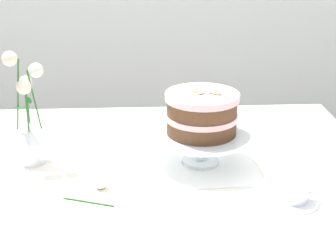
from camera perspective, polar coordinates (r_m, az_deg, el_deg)
name	(u,v)px	position (r m, az deg, el deg)	size (l,w,h in m)	color
dining_table	(147,195)	(1.58, -2.32, -7.58)	(1.40, 1.00, 0.74)	white
linen_napkin	(200,163)	(1.56, 3.60, -4.11)	(0.32, 0.32, 0.00)	white
cake_stand	(201,138)	(1.52, 3.67, -1.34)	(0.29, 0.29, 0.10)	silver
layer_cake	(202,113)	(1.49, 3.74, 1.44)	(0.21, 0.21, 0.13)	brown
flower_vase	(29,126)	(1.57, -15.07, 0.04)	(0.11, 0.09, 0.34)	silver
teacup	(295,193)	(1.38, 13.79, -7.21)	(0.13, 0.13, 0.06)	white
fallen_rose	(100,183)	(1.42, -7.50, -6.27)	(0.14, 0.12, 0.04)	#2D6028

